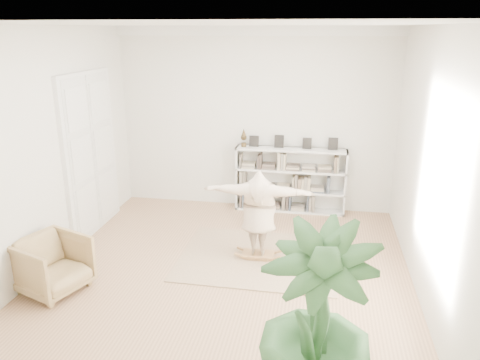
# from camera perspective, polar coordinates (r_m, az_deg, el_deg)

# --- Properties ---
(floor) EXTENTS (6.00, 6.00, 0.00)m
(floor) POSITION_cam_1_polar(r_m,az_deg,el_deg) (7.22, -1.74, -11.43)
(floor) COLOR #946B4C
(floor) RESTS_ON ground
(room_shell) EXTENTS (6.00, 6.00, 6.00)m
(room_shell) POSITION_cam_1_polar(r_m,az_deg,el_deg) (9.19, 1.93, 17.74)
(room_shell) COLOR silver
(room_shell) RESTS_ON floor
(doors) EXTENTS (0.09, 1.78, 2.92)m
(doors) POSITION_cam_1_polar(r_m,az_deg,el_deg) (8.73, -17.70, 2.88)
(doors) COLOR white
(doors) RESTS_ON floor
(bookshelf) EXTENTS (2.20, 0.35, 1.64)m
(bookshelf) POSITION_cam_1_polar(r_m,az_deg,el_deg) (9.45, 6.11, -0.07)
(bookshelf) COLOR silver
(bookshelf) RESTS_ON floor
(armchair) EXTENTS (1.11, 1.10, 0.79)m
(armchair) POSITION_cam_1_polar(r_m,az_deg,el_deg) (7.15, -21.89, -9.58)
(armchair) COLOR tan
(armchair) RESTS_ON floor
(rug) EXTENTS (2.52, 2.02, 0.02)m
(rug) POSITION_cam_1_polar(r_m,az_deg,el_deg) (7.68, 2.22, -9.44)
(rug) COLOR tan
(rug) RESTS_ON floor
(rocker_board) EXTENTS (0.51, 0.31, 0.11)m
(rocker_board) POSITION_cam_1_polar(r_m,az_deg,el_deg) (7.65, 2.22, -9.06)
(rocker_board) COLOR olive
(rocker_board) RESTS_ON rug
(person) EXTENTS (1.72, 0.48, 1.40)m
(person) POSITION_cam_1_polar(r_m,az_deg,el_deg) (7.34, 2.30, -3.77)
(person) COLOR beige
(person) RESTS_ON rocker_board
(houseplant) EXTENTS (1.35, 1.35, 1.91)m
(houseplant) POSITION_cam_1_polar(r_m,az_deg,el_deg) (4.56, 9.22, -16.85)
(houseplant) COLOR #2D572B
(houseplant) RESTS_ON floor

